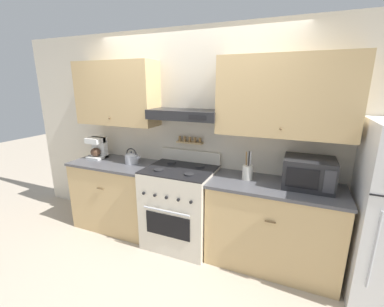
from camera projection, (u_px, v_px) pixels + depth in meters
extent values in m
plane|color=#B2A38E|center=(170.00, 255.00, 2.97)|extent=(16.00, 16.00, 0.00)
cube|color=beige|center=(192.00, 137.00, 3.22)|extent=(5.20, 0.08, 2.55)
cube|color=tan|center=(117.00, 94.00, 3.27)|extent=(1.10, 0.33, 0.79)
sphere|color=brown|center=(109.00, 118.00, 3.19)|extent=(0.02, 0.02, 0.02)
cube|color=tan|center=(285.00, 96.00, 2.50)|extent=(1.32, 0.33, 0.79)
sphere|color=brown|center=(281.00, 129.00, 2.42)|extent=(0.02, 0.02, 0.02)
cube|color=#232326|center=(185.00, 114.00, 2.95)|extent=(0.83, 0.37, 0.11)
cube|color=black|center=(197.00, 117.00, 2.69)|extent=(0.20, 0.01, 0.05)
cube|color=tan|center=(190.00, 142.00, 3.17)|extent=(0.34, 0.07, 0.02)
cylinder|color=olive|center=(180.00, 138.00, 3.21)|extent=(0.03, 0.03, 0.06)
cylinder|color=olive|center=(185.00, 139.00, 3.18)|extent=(0.03, 0.03, 0.06)
cylinder|color=olive|center=(190.00, 139.00, 3.16)|extent=(0.03, 0.03, 0.06)
cylinder|color=olive|center=(195.00, 140.00, 3.13)|extent=(0.03, 0.03, 0.06)
cylinder|color=olive|center=(200.00, 140.00, 3.11)|extent=(0.03, 0.03, 0.06)
cube|color=tan|center=(118.00, 195.00, 3.50)|extent=(1.10, 0.60, 0.89)
cube|color=#4C4C51|center=(115.00, 163.00, 3.38)|extent=(1.13, 0.62, 0.03)
cylinder|color=brown|center=(100.00, 189.00, 3.17)|extent=(0.10, 0.01, 0.01)
cube|color=tan|center=(272.00, 226.00, 2.74)|extent=(1.32, 0.60, 0.89)
cube|color=#4C4C51|center=(276.00, 186.00, 2.62)|extent=(1.34, 0.62, 0.03)
cylinder|color=brown|center=(270.00, 222.00, 2.40)|extent=(0.10, 0.01, 0.01)
cube|color=beige|center=(180.00, 207.00, 3.10)|extent=(0.79, 0.65, 0.95)
cube|color=black|center=(167.00, 226.00, 2.83)|extent=(0.54, 0.01, 0.27)
cylinder|color=#ADAFB5|center=(166.00, 211.00, 2.76)|extent=(0.55, 0.02, 0.02)
cube|color=black|center=(180.00, 169.00, 2.98)|extent=(0.79, 0.65, 0.01)
cylinder|color=#232326|center=(159.00, 170.00, 2.91)|extent=(0.11, 0.11, 0.02)
cylinder|color=#232326|center=(189.00, 174.00, 2.76)|extent=(0.11, 0.11, 0.02)
cylinder|color=#232326|center=(171.00, 162.00, 3.18)|extent=(0.11, 0.11, 0.02)
cylinder|color=#232326|center=(200.00, 166.00, 3.04)|extent=(0.11, 0.11, 0.02)
cylinder|color=black|center=(144.00, 193.00, 2.84)|extent=(0.03, 0.02, 0.03)
cylinder|color=black|center=(155.00, 195.00, 2.79)|extent=(0.03, 0.02, 0.03)
cylinder|color=black|center=(166.00, 198.00, 2.73)|extent=(0.03, 0.02, 0.03)
cylinder|color=black|center=(178.00, 200.00, 2.68)|extent=(0.03, 0.02, 0.03)
cylinder|color=black|center=(191.00, 202.00, 2.63)|extent=(0.03, 0.02, 0.03)
cube|color=beige|center=(190.00, 156.00, 3.22)|extent=(0.79, 0.04, 0.15)
cylinder|color=#ADAFB5|center=(374.00, 251.00, 2.01)|extent=(0.02, 0.02, 0.68)
cylinder|color=#B7B7BC|center=(132.00, 159.00, 3.32)|extent=(0.17, 0.17, 0.11)
ellipsoid|color=#B7B7BC|center=(132.00, 155.00, 3.30)|extent=(0.16, 0.16, 0.06)
sphere|color=black|center=(131.00, 152.00, 3.29)|extent=(0.02, 0.02, 0.02)
cylinder|color=#B7B7BC|center=(137.00, 159.00, 3.28)|extent=(0.11, 0.04, 0.09)
torus|color=black|center=(131.00, 154.00, 3.30)|extent=(0.15, 0.01, 0.15)
cube|color=white|center=(97.00, 157.00, 3.55)|extent=(0.21, 0.21, 0.03)
cube|color=white|center=(100.00, 147.00, 3.57)|extent=(0.21, 0.08, 0.29)
cube|color=white|center=(95.00, 140.00, 3.47)|extent=(0.21, 0.17, 0.07)
ellipsoid|color=#4C3323|center=(96.00, 152.00, 3.51)|extent=(0.14, 0.14, 0.12)
cube|color=#232326|center=(309.00, 173.00, 2.52)|extent=(0.47, 0.38, 0.30)
cube|color=black|center=(302.00, 178.00, 2.37)|extent=(0.28, 0.01, 0.19)
cube|color=#38383D|center=(330.00, 182.00, 2.29)|extent=(0.09, 0.01, 0.21)
cylinder|color=silver|center=(248.00, 172.00, 2.75)|extent=(0.11, 0.11, 0.15)
cylinder|color=olive|center=(246.00, 159.00, 2.71)|extent=(0.01, 0.05, 0.16)
cylinder|color=#28282B|center=(249.00, 159.00, 2.71)|extent=(0.01, 0.04, 0.16)
cylinder|color=#B2B2B7|center=(251.00, 159.00, 2.71)|extent=(0.01, 0.03, 0.16)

